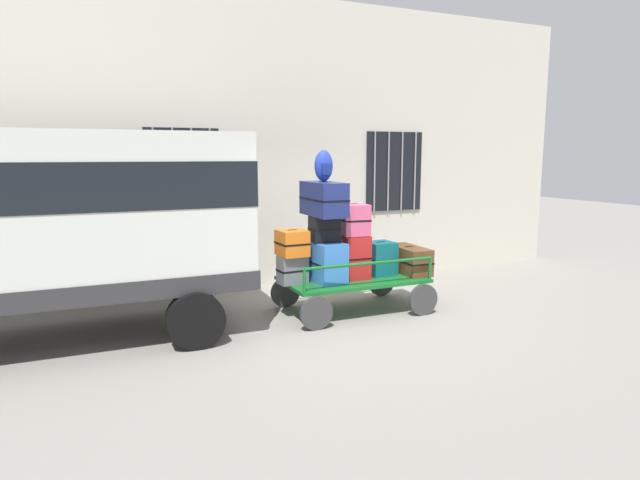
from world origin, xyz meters
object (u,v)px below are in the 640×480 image
object	(u,v)px
suitcase_midleft_bottom	(324,262)
suitcase_midleft_middle	(324,229)
suitcase_midright_bottom	(380,258)
suitcase_right_bottom	(409,260)
luggage_cart	(353,284)
suitcase_midleft_top	(324,199)
suitcase_center_bottom	(354,257)
van	(60,214)
backpack	(324,166)
suitcase_center_middle	(353,219)
suitcase_left_bottom	(292,270)
suitcase_left_middle	(292,243)

from	to	relation	value
suitcase_midleft_bottom	suitcase_midleft_middle	size ratio (longest dim) A/B	1.81
suitcase_midright_bottom	suitcase_right_bottom	size ratio (longest dim) A/B	0.59
luggage_cart	suitcase_midleft_middle	size ratio (longest dim) A/B	5.26
suitcase_midleft_top	suitcase_midright_bottom	bearing A→B (deg)	1.17
suitcase_midleft_top	suitcase_center_bottom	world-z (taller)	suitcase_midleft_top
van	suitcase_midleft_middle	bearing A→B (deg)	-5.29
suitcase_right_bottom	van	bearing A→B (deg)	176.20
suitcase_midright_bottom	backpack	bearing A→B (deg)	-178.55
suitcase_center_middle	suitcase_right_bottom	distance (m)	1.17
van	suitcase_midright_bottom	size ratio (longest dim) A/B	8.83
suitcase_midleft_middle	suitcase_midright_bottom	xyz separation A→B (m)	(0.95, 0.05, -0.51)
luggage_cart	suitcase_midleft_bottom	distance (m)	0.62
suitcase_left_bottom	suitcase_midright_bottom	bearing A→B (deg)	0.53
suitcase_left_middle	suitcase_midleft_bottom	xyz separation A→B (m)	(0.48, -0.05, -0.30)
luggage_cart	suitcase_midleft_middle	bearing A→B (deg)	-177.00
suitcase_midleft_bottom	suitcase_right_bottom	size ratio (longest dim) A/B	0.87
van	suitcase_midright_bottom	xyz separation A→B (m)	(4.35, -0.27, -0.84)
suitcase_center_bottom	suitcase_midleft_bottom	bearing A→B (deg)	-178.86
suitcase_center_middle	suitcase_midleft_middle	bearing A→B (deg)	-174.17
van	suitcase_right_bottom	bearing A→B (deg)	-3.80
suitcase_center_bottom	suitcase_center_middle	size ratio (longest dim) A/B	1.18
suitcase_midleft_top	suitcase_right_bottom	xyz separation A→B (m)	(1.43, -0.03, -0.99)
luggage_cart	suitcase_center_bottom	distance (m)	0.42
luggage_cart	suitcase_left_middle	bearing A→B (deg)	179.12
suitcase_midleft_bottom	suitcase_center_bottom	xyz separation A→B (m)	(0.48, 0.01, 0.03)
suitcase_midleft_bottom	backpack	xyz separation A→B (m)	(0.00, 0.03, 1.36)
van	suitcase_midleft_bottom	size ratio (longest dim) A/B	6.04
luggage_cart	suitcase_midright_bottom	bearing A→B (deg)	2.57
suitcase_midleft_bottom	suitcase_midleft_top	distance (m)	0.90
suitcase_center_bottom	suitcase_midright_bottom	distance (m)	0.48
suitcase_center_bottom	suitcase_right_bottom	bearing A→B (deg)	-0.45
suitcase_midleft_bottom	suitcase_right_bottom	xyz separation A→B (m)	(1.43, 0.00, -0.08)
suitcase_left_bottom	suitcase_left_middle	bearing A→B (deg)	90.00
suitcase_midleft_bottom	suitcase_midleft_top	xyz separation A→B (m)	(-0.00, 0.04, 0.90)
suitcase_midleft_bottom	backpack	size ratio (longest dim) A/B	1.69
suitcase_left_bottom	suitcase_center_middle	bearing A→B (deg)	0.92
suitcase_midright_bottom	suitcase_left_middle	bearing A→B (deg)	-179.73
suitcase_right_bottom	suitcase_center_bottom	bearing A→B (deg)	179.55
van	suitcase_right_bottom	world-z (taller)	van
suitcase_left_middle	suitcase_midright_bottom	bearing A→B (deg)	0.27
suitcase_center_middle	luggage_cart	bearing A→B (deg)	-90.00
suitcase_center_middle	suitcase_midright_bottom	bearing A→B (deg)	-0.27
suitcase_midright_bottom	suitcase_right_bottom	distance (m)	0.48
van	suitcase_center_middle	xyz separation A→B (m)	(3.88, -0.27, -0.22)
suitcase_left_bottom	luggage_cart	bearing A→B (deg)	-0.50
suitcase_left_bottom	suitcase_center_bottom	bearing A→B (deg)	-1.93
suitcase_midleft_top	suitcase_midleft_bottom	bearing A→B (deg)	-90.00
suitcase_center_bottom	suitcase_midright_bottom	size ratio (longest dim) A/B	1.27
van	suitcase_center_bottom	xyz separation A→B (m)	(3.88, -0.31, -0.77)
van	suitcase_center_middle	world-z (taller)	van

